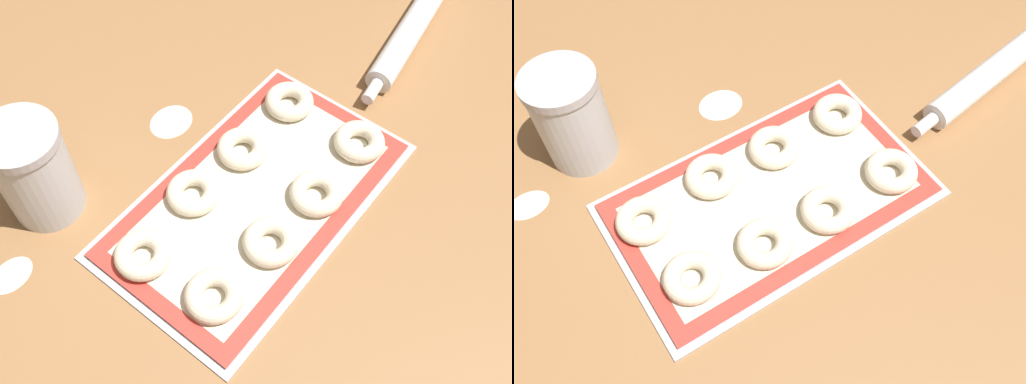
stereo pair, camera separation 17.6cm
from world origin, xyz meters
TOP-DOWN VIEW (x-y plane):
  - ground_plane at (0.00, 0.00)m, footprint 2.80×2.80m
  - baking_tray at (0.01, -0.01)m, footprint 0.53×0.31m
  - baking_mat at (0.01, -0.01)m, footprint 0.50×0.29m
  - bagel_front_far_left at (-0.17, -0.07)m, footprint 0.09×0.09m
  - bagel_front_mid_left at (-0.05, -0.08)m, footprint 0.09×0.09m
  - bagel_front_mid_right at (0.07, -0.09)m, footprint 0.09×0.09m
  - bagel_front_far_right at (0.20, -0.08)m, footprint 0.09×0.09m
  - bagel_back_far_left at (-0.19, 0.06)m, footprint 0.09×0.09m
  - bagel_back_mid_left at (-0.05, 0.07)m, footprint 0.09×0.09m
  - bagel_back_mid_right at (0.07, 0.07)m, footprint 0.09×0.09m
  - bagel_back_far_right at (0.20, 0.07)m, footprint 0.09×0.09m
  - flour_canister at (-0.20, 0.26)m, footprint 0.12×0.12m
  - rolling_pin at (0.52, -0.01)m, footprint 0.45×0.10m
  - flour_patch_near at (-0.33, 0.20)m, footprint 0.07×0.05m
  - flour_patch_far at (0.05, 0.22)m, footprint 0.08×0.07m

SIDE VIEW (x-z plane):
  - ground_plane at x=0.00m, z-range 0.00..0.00m
  - flour_patch_near at x=-0.33m, z-range 0.00..0.00m
  - flour_patch_far at x=0.05m, z-range 0.00..0.00m
  - baking_tray at x=0.01m, z-range 0.00..0.01m
  - baking_mat at x=0.01m, z-range 0.01..0.01m
  - bagel_front_far_left at x=-0.17m, z-range 0.01..0.04m
  - bagel_front_mid_left at x=-0.05m, z-range 0.01..0.04m
  - bagel_front_mid_right at x=0.07m, z-range 0.01..0.04m
  - bagel_front_far_right at x=0.20m, z-range 0.01..0.04m
  - bagel_back_far_left at x=-0.19m, z-range 0.01..0.04m
  - bagel_back_mid_left at x=-0.05m, z-range 0.01..0.04m
  - bagel_back_mid_right at x=0.07m, z-range 0.01..0.04m
  - bagel_back_far_right at x=0.20m, z-range 0.01..0.04m
  - rolling_pin at x=0.52m, z-range 0.00..0.05m
  - flour_canister at x=-0.20m, z-range 0.00..0.18m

